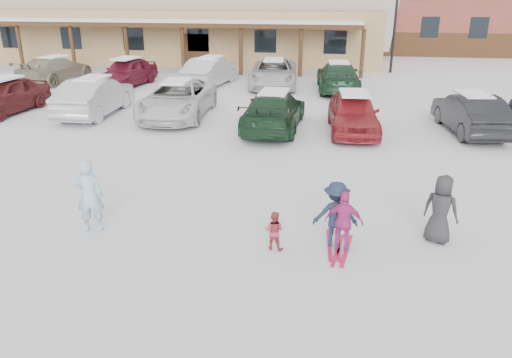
# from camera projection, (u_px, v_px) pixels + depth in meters

# --- Properties ---
(ground) EXTENTS (160.00, 160.00, 0.00)m
(ground) POSITION_uv_depth(u_px,v_px,m) (236.00, 238.00, 10.84)
(ground) COLOR white
(ground) RESTS_ON ground
(day_lodge) EXTENTS (29.12, 12.50, 10.38)m
(day_lodge) POSITION_uv_depth(u_px,v_px,m) (185.00, 3.00, 36.43)
(day_lodge) COLOR tan
(day_lodge) RESTS_ON ground
(lamp_post) EXTENTS (0.50, 0.25, 6.23)m
(lamp_post) POSITION_uv_depth(u_px,v_px,m) (396.00, 14.00, 30.11)
(lamp_post) COLOR black
(lamp_post) RESTS_ON ground
(adult_skier) EXTENTS (0.69, 0.53, 1.68)m
(adult_skier) POSITION_uv_depth(u_px,v_px,m) (89.00, 196.00, 10.85)
(adult_skier) COLOR #99C1DB
(adult_skier) RESTS_ON ground
(toddler_red) EXTENTS (0.46, 0.39, 0.84)m
(toddler_red) POSITION_uv_depth(u_px,v_px,m) (274.00, 231.00, 10.24)
(toddler_red) COLOR #A9323D
(toddler_red) RESTS_ON ground
(child_navy) EXTENTS (0.95, 0.57, 1.43)m
(child_navy) POSITION_uv_depth(u_px,v_px,m) (336.00, 215.00, 10.26)
(child_navy) COLOR #192339
(child_navy) RESTS_ON ground
(skis_child_navy) EXTENTS (0.26, 1.41, 0.03)m
(skis_child_navy) POSITION_uv_depth(u_px,v_px,m) (334.00, 245.00, 10.51)
(skis_child_navy) COLOR #BD1B47
(skis_child_navy) RESTS_ON ground
(child_magenta) EXTENTS (0.82, 0.45, 1.33)m
(child_magenta) POSITION_uv_depth(u_px,v_px,m) (344.00, 222.00, 10.05)
(child_magenta) COLOR #BB307F
(child_magenta) RESTS_ON ground
(skis_child_magenta) EXTENTS (0.42, 1.41, 0.03)m
(skis_child_magenta) POSITION_uv_depth(u_px,v_px,m) (342.00, 250.00, 10.28)
(skis_child_magenta) COLOR #BD1B47
(skis_child_magenta) RESTS_ON ground
(bystander_dark) EXTENTS (0.87, 0.76, 1.50)m
(bystander_dark) POSITION_uv_depth(u_px,v_px,m) (441.00, 209.00, 10.42)
(bystander_dark) COLOR #2A2A2C
(bystander_dark) RESTS_ON ground
(parked_car_0) EXTENTS (2.18, 4.51, 1.49)m
(parked_car_0) POSITION_uv_depth(u_px,v_px,m) (5.00, 96.00, 21.18)
(parked_car_0) COLOR maroon
(parked_car_0) RESTS_ON ground
(parked_car_1) EXTENTS (1.72, 4.77, 1.56)m
(parked_car_1) POSITION_uv_depth(u_px,v_px,m) (95.00, 97.00, 20.85)
(parked_car_1) COLOR #BBBBC0
(parked_car_1) RESTS_ON ground
(parked_car_2) EXTENTS (2.67, 5.44, 1.49)m
(parked_car_2) POSITION_uv_depth(u_px,v_px,m) (177.00, 99.00, 20.54)
(parked_car_2) COLOR silver
(parked_car_2) RESTS_ON ground
(parked_car_3) EXTENTS (2.21, 5.01, 1.43)m
(parked_car_3) POSITION_uv_depth(u_px,v_px,m) (274.00, 111.00, 18.74)
(parked_car_3) COLOR #19341F
(parked_car_3) RESTS_ON ground
(parked_car_4) EXTENTS (1.99, 4.42, 1.47)m
(parked_car_4) POSITION_uv_depth(u_px,v_px,m) (353.00, 113.00, 18.40)
(parked_car_4) COLOR maroon
(parked_car_4) RESTS_ON ground
(parked_car_5) EXTENTS (2.06, 4.55, 1.45)m
(parked_car_5) POSITION_uv_depth(u_px,v_px,m) (470.00, 113.00, 18.34)
(parked_car_5) COLOR black
(parked_car_5) RESTS_ON ground
(parked_car_7) EXTENTS (2.77, 5.22, 1.44)m
(parked_car_7) POSITION_uv_depth(u_px,v_px,m) (55.00, 70.00, 27.86)
(parked_car_7) COLOR gray
(parked_car_7) RESTS_ON ground
(parked_car_8) EXTENTS (2.44, 4.61, 1.49)m
(parked_car_8) POSITION_uv_depth(u_px,v_px,m) (127.00, 72.00, 26.92)
(parked_car_8) COLOR maroon
(parked_car_8) RESTS_ON ground
(parked_car_9) EXTENTS (2.36, 4.81, 1.52)m
(parked_car_9) POSITION_uv_depth(u_px,v_px,m) (210.00, 71.00, 27.07)
(parked_car_9) COLOR silver
(parked_car_9) RESTS_ON ground
(parked_car_10) EXTENTS (2.79, 5.41, 1.46)m
(parked_car_10) POSITION_uv_depth(u_px,v_px,m) (274.00, 73.00, 26.63)
(parked_car_10) COLOR silver
(parked_car_10) RESTS_ON ground
(parked_car_11) EXTENTS (2.37, 5.18, 1.47)m
(parked_car_11) POSITION_uv_depth(u_px,v_px,m) (338.00, 77.00, 25.62)
(parked_car_11) COLOR #1D3F28
(parked_car_11) RESTS_ON ground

